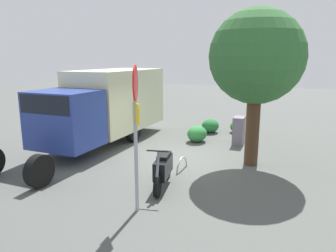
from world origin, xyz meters
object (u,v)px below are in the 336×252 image
(bike_rack_hoop, at_px, (182,170))
(box_truck_near, at_px, (105,103))
(utility_cabinet, at_px, (239,130))
(motorcycle, at_px, (163,168))
(stop_sign, at_px, (136,116))
(street_tree, at_px, (256,58))

(bike_rack_hoop, bearing_deg, box_truck_near, -114.76)
(utility_cabinet, bearing_deg, bike_rack_hoop, -14.44)
(box_truck_near, height_order, utility_cabinet, box_truck_near)
(motorcycle, bearing_deg, stop_sign, -10.82)
(motorcycle, bearing_deg, box_truck_near, -141.14)
(utility_cabinet, relative_size, bike_rack_hoop, 1.30)
(box_truck_near, relative_size, bike_rack_hoop, 9.82)
(stop_sign, height_order, bike_rack_hoop, stop_sign)
(stop_sign, distance_m, utility_cabinet, 6.96)
(motorcycle, height_order, street_tree, street_tree)
(motorcycle, bearing_deg, street_tree, 134.71)
(street_tree, xyz_separation_m, bike_rack_hoop, (1.42, -1.86, -3.41))
(box_truck_near, relative_size, motorcycle, 4.66)
(box_truck_near, distance_m, street_tree, 6.17)
(motorcycle, xyz_separation_m, utility_cabinet, (-5.22, 0.98, 0.03))
(utility_cabinet, bearing_deg, stop_sign, -8.03)
(street_tree, bearing_deg, stop_sign, -22.92)
(motorcycle, relative_size, utility_cabinet, 1.63)
(stop_sign, bearing_deg, street_tree, 157.08)
(street_tree, relative_size, bike_rack_hoop, 5.77)
(stop_sign, bearing_deg, box_truck_near, -139.47)
(motorcycle, xyz_separation_m, stop_sign, (1.48, 0.03, 1.66))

